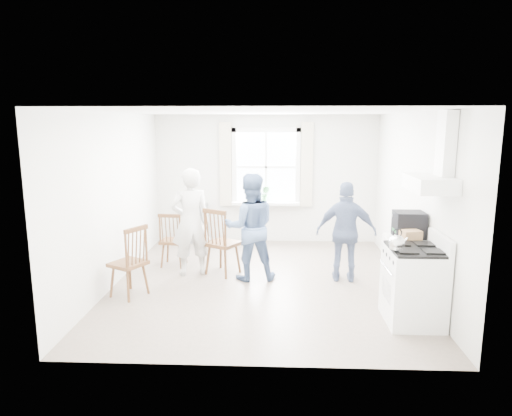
{
  "coord_description": "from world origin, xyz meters",
  "views": [
    {
      "loc": [
        0.19,
        -6.77,
        2.46
      ],
      "look_at": [
        -0.11,
        0.2,
        1.13
      ],
      "focal_mm": 32.0,
      "sensor_mm": 36.0,
      "label": 1
    }
  ],
  "objects": [
    {
      "name": "room_shell",
      "position": [
        0.0,
        0.0,
        1.3
      ],
      "size": [
        4.62,
        5.12,
        2.64
      ],
      "color": "#7C6C5F",
      "rests_on": "ground"
    },
    {
      "name": "window_assembly",
      "position": [
        0.0,
        2.45,
        1.46
      ],
      "size": [
        1.88,
        0.24,
        1.7
      ],
      "color": "white",
      "rests_on": "room_shell"
    },
    {
      "name": "range_hood",
      "position": [
        2.07,
        -1.35,
        1.9
      ],
      "size": [
        0.45,
        0.76,
        0.94
      ],
      "color": "white",
      "rests_on": "room_shell"
    },
    {
      "name": "shelf_unit",
      "position": [
        -1.4,
        2.33,
        0.4
      ],
      "size": [
        0.4,
        0.3,
        0.8
      ],
      "primitive_type": "cube",
      "color": "slate",
      "rests_on": "ground"
    },
    {
      "name": "gas_stove",
      "position": [
        1.91,
        -1.35,
        0.48
      ],
      "size": [
        0.68,
        0.76,
        1.12
      ],
      "color": "white",
      "rests_on": "ground"
    },
    {
      "name": "kettle",
      "position": [
        1.65,
        -1.45,
        1.04
      ],
      "size": [
        0.19,
        0.19,
        0.27
      ],
      "color": "silver",
      "rests_on": "gas_stove"
    },
    {
      "name": "low_cabinet",
      "position": [
        1.98,
        -0.65,
        0.45
      ],
      "size": [
        0.5,
        0.55,
        0.9
      ],
      "primitive_type": "cube",
      "color": "white",
      "rests_on": "ground"
    },
    {
      "name": "stereo_stack",
      "position": [
        2.03,
        -0.61,
        1.08
      ],
      "size": [
        0.4,
        0.36,
        0.35
      ],
      "color": "black",
      "rests_on": "low_cabinet"
    },
    {
      "name": "cardboard_box",
      "position": [
        1.97,
        -0.88,
        0.98
      ],
      "size": [
        0.28,
        0.23,
        0.16
      ],
      "primitive_type": "cube",
      "rotation": [
        0.0,
        0.0,
        0.25
      ],
      "color": "#9B744B",
      "rests_on": "low_cabinet"
    },
    {
      "name": "windsor_chair_a",
      "position": [
        -1.57,
        0.66,
        0.58
      ],
      "size": [
        0.44,
        0.43,
        0.95
      ],
      "color": "#4D2E19",
      "rests_on": "ground"
    },
    {
      "name": "windsor_chair_b",
      "position": [
        -0.72,
        0.27,
        0.68
      ],
      "size": [
        0.64,
        0.63,
        1.11
      ],
      "color": "#4D2E19",
      "rests_on": "ground"
    },
    {
      "name": "windsor_chair_c",
      "position": [
        -1.79,
        -0.7,
        0.64
      ],
      "size": [
        0.59,
        0.59,
        1.04
      ],
      "color": "#4D2E19",
      "rests_on": "ground"
    },
    {
      "name": "person_left",
      "position": [
        -1.16,
        0.31,
        0.87
      ],
      "size": [
        0.82,
        0.82,
        1.75
      ],
      "primitive_type": "imported",
      "rotation": [
        0.0,
        0.0,
        3.5
      ],
      "color": "silver",
      "rests_on": "ground"
    },
    {
      "name": "person_mid",
      "position": [
        -0.19,
        0.14,
        0.84
      ],
      "size": [
        0.93,
        0.93,
        1.68
      ],
      "primitive_type": "imported",
      "rotation": [
        0.0,
        0.0,
        3.29
      ],
      "color": "#4E6691",
      "rests_on": "ground"
    },
    {
      "name": "person_right",
      "position": [
        1.29,
        0.12,
        0.78
      ],
      "size": [
        1.01,
        1.01,
        1.56
      ],
      "primitive_type": "imported",
      "rotation": [
        0.0,
        0.0,
        3.04
      ],
      "color": "navy",
      "rests_on": "ground"
    },
    {
      "name": "potted_plant",
      "position": [
        -0.01,
        2.36,
        1.01
      ],
      "size": [
        0.23,
        0.23,
        0.33
      ],
      "primitive_type": "imported",
      "rotation": [
        0.0,
        0.0,
        -0.31
      ],
      "color": "#337339",
      "rests_on": "window_assembly"
    }
  ]
}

